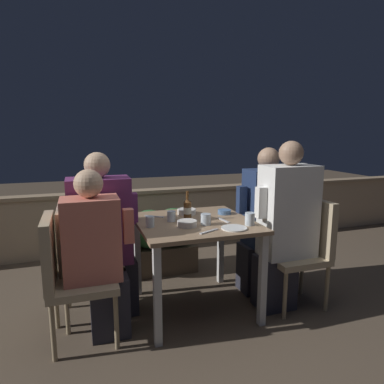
{
  "coord_description": "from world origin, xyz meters",
  "views": [
    {
      "loc": [
        -0.85,
        -2.46,
        1.43
      ],
      "look_at": [
        0.0,
        0.07,
        0.96
      ],
      "focal_mm": 32.0,
      "sensor_mm": 36.0,
      "label": 1
    }
  ],
  "objects_px": {
    "person_coral_top": "(97,255)",
    "beer_bottle": "(187,209)",
    "person_purple_stripe": "(105,236)",
    "chair_right_far": "(282,232)",
    "chair_left_near": "(66,269)",
    "person_white_polo": "(284,226)",
    "chair_left_far": "(78,254)",
    "chair_right_near": "(304,243)",
    "person_navy_jumper": "(263,220)"
  },
  "relations": [
    {
      "from": "person_coral_top",
      "to": "person_purple_stripe",
      "type": "bearing_deg",
      "value": 75.56
    },
    {
      "from": "person_white_polo",
      "to": "person_navy_jumper",
      "type": "xyz_separation_m",
      "value": [
        -0.01,
        0.32,
        -0.03
      ]
    },
    {
      "from": "person_coral_top",
      "to": "beer_bottle",
      "type": "bearing_deg",
      "value": 14.56
    },
    {
      "from": "chair_right_far",
      "to": "person_purple_stripe",
      "type": "bearing_deg",
      "value": 179.93
    },
    {
      "from": "person_coral_top",
      "to": "person_navy_jumper",
      "type": "relative_size",
      "value": 0.92
    },
    {
      "from": "person_purple_stripe",
      "to": "person_navy_jumper",
      "type": "height_order",
      "value": "person_navy_jumper"
    },
    {
      "from": "person_coral_top",
      "to": "chair_right_near",
      "type": "xyz_separation_m",
      "value": [
        1.65,
        -0.04,
        -0.07
      ]
    },
    {
      "from": "chair_right_near",
      "to": "beer_bottle",
      "type": "distance_m",
      "value": 1.02
    },
    {
      "from": "person_coral_top",
      "to": "chair_left_far",
      "type": "relative_size",
      "value": 1.34
    },
    {
      "from": "chair_left_near",
      "to": "person_white_polo",
      "type": "xyz_separation_m",
      "value": [
        1.66,
        -0.04,
        0.16
      ]
    },
    {
      "from": "chair_left_near",
      "to": "person_navy_jumper",
      "type": "xyz_separation_m",
      "value": [
        1.65,
        0.28,
        0.13
      ]
    },
    {
      "from": "person_navy_jumper",
      "to": "chair_left_far",
      "type": "bearing_deg",
      "value": 179.93
    },
    {
      "from": "person_purple_stripe",
      "to": "chair_right_near",
      "type": "distance_m",
      "value": 1.61
    },
    {
      "from": "chair_left_near",
      "to": "person_coral_top",
      "type": "distance_m",
      "value": 0.22
    },
    {
      "from": "person_coral_top",
      "to": "chair_right_near",
      "type": "bearing_deg",
      "value": -1.34
    },
    {
      "from": "chair_right_near",
      "to": "person_white_polo",
      "type": "distance_m",
      "value": 0.25
    },
    {
      "from": "person_white_polo",
      "to": "person_navy_jumper",
      "type": "bearing_deg",
      "value": 91.13
    },
    {
      "from": "chair_right_near",
      "to": "beer_bottle",
      "type": "height_order",
      "value": "beer_bottle"
    },
    {
      "from": "chair_right_near",
      "to": "beer_bottle",
      "type": "xyz_separation_m",
      "value": [
        -0.94,
        0.22,
        0.3
      ]
    },
    {
      "from": "person_purple_stripe",
      "to": "person_coral_top",
      "type": "bearing_deg",
      "value": -104.44
    },
    {
      "from": "chair_right_near",
      "to": "person_white_polo",
      "type": "relative_size",
      "value": 0.65
    },
    {
      "from": "person_white_polo",
      "to": "person_purple_stripe",
      "type": "bearing_deg",
      "value": 166.92
    },
    {
      "from": "chair_left_near",
      "to": "person_white_polo",
      "type": "height_order",
      "value": "person_white_polo"
    },
    {
      "from": "beer_bottle",
      "to": "chair_right_near",
      "type": "bearing_deg",
      "value": -13.23
    },
    {
      "from": "person_purple_stripe",
      "to": "chair_right_near",
      "type": "height_order",
      "value": "person_purple_stripe"
    },
    {
      "from": "chair_left_far",
      "to": "beer_bottle",
      "type": "bearing_deg",
      "value": -6.71
    },
    {
      "from": "chair_right_near",
      "to": "person_navy_jumper",
      "type": "distance_m",
      "value": 0.4
    },
    {
      "from": "chair_right_near",
      "to": "person_white_polo",
      "type": "bearing_deg",
      "value": -180.0
    },
    {
      "from": "chair_left_near",
      "to": "chair_right_far",
      "type": "relative_size",
      "value": 1.0
    },
    {
      "from": "person_coral_top",
      "to": "person_white_polo",
      "type": "height_order",
      "value": "person_white_polo"
    },
    {
      "from": "chair_left_far",
      "to": "beer_bottle",
      "type": "xyz_separation_m",
      "value": [
        0.84,
        -0.1,
        0.3
      ]
    },
    {
      "from": "person_white_polo",
      "to": "chair_right_far",
      "type": "xyz_separation_m",
      "value": [
        0.2,
        0.32,
        -0.16
      ]
    },
    {
      "from": "beer_bottle",
      "to": "person_coral_top",
      "type": "bearing_deg",
      "value": -165.44
    },
    {
      "from": "person_navy_jumper",
      "to": "chair_left_near",
      "type": "bearing_deg",
      "value": -170.37
    },
    {
      "from": "person_navy_jumper",
      "to": "person_purple_stripe",
      "type": "bearing_deg",
      "value": 179.92
    },
    {
      "from": "chair_left_far",
      "to": "person_navy_jumper",
      "type": "distance_m",
      "value": 1.58
    },
    {
      "from": "chair_right_near",
      "to": "person_navy_jumper",
      "type": "relative_size",
      "value": 0.68
    },
    {
      "from": "person_purple_stripe",
      "to": "chair_right_far",
      "type": "relative_size",
      "value": 1.45
    },
    {
      "from": "chair_left_near",
      "to": "beer_bottle",
      "type": "distance_m",
      "value": 0.98
    },
    {
      "from": "chair_left_far",
      "to": "chair_right_far",
      "type": "xyz_separation_m",
      "value": [
        1.78,
        -0.0,
        0.0
      ]
    },
    {
      "from": "person_white_polo",
      "to": "beer_bottle",
      "type": "distance_m",
      "value": 0.79
    },
    {
      "from": "chair_left_near",
      "to": "chair_left_far",
      "type": "height_order",
      "value": "same"
    },
    {
      "from": "beer_bottle",
      "to": "chair_right_far",
      "type": "bearing_deg",
      "value": 5.85
    },
    {
      "from": "chair_right_far",
      "to": "beer_bottle",
      "type": "relative_size",
      "value": 3.76
    },
    {
      "from": "person_navy_jumper",
      "to": "beer_bottle",
      "type": "distance_m",
      "value": 0.77
    },
    {
      "from": "chair_left_far",
      "to": "chair_right_far",
      "type": "height_order",
      "value": "same"
    },
    {
      "from": "person_white_polo",
      "to": "chair_right_near",
      "type": "bearing_deg",
      "value": 0.0
    },
    {
      "from": "person_purple_stripe",
      "to": "person_white_polo",
      "type": "relative_size",
      "value": 0.94
    },
    {
      "from": "chair_left_near",
      "to": "person_white_polo",
      "type": "relative_size",
      "value": 0.65
    },
    {
      "from": "chair_left_far",
      "to": "person_purple_stripe",
      "type": "distance_m",
      "value": 0.23
    }
  ]
}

